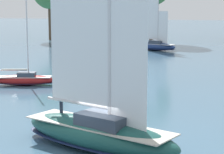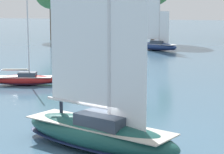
# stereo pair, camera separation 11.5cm
# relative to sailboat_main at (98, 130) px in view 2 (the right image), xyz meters

# --- Properties ---
(ground_plane) EXTENTS (400.00, 400.00, 0.00)m
(ground_plane) POSITION_rel_sailboat_main_xyz_m (-0.01, 0.00, -1.10)
(ground_plane) COLOR #42667F
(sailboat_main) EXTENTS (10.48, 6.42, 13.95)m
(sailboat_main) POSITION_rel_sailboat_main_xyz_m (0.00, 0.00, 0.00)
(sailboat_main) COLOR #194C47
(sailboat_main) RESTS_ON ground
(sailboat_moored_mid_channel) EXTENTS (8.42, 5.16, 11.22)m
(sailboat_moored_mid_channel) POSITION_rel_sailboat_main_xyz_m (-5.53, 52.10, -0.19)
(sailboat_moored_mid_channel) COLOR navy
(sailboat_moored_mid_channel) RESTS_ON ground
(sailboat_moored_far_slip) EXTENTS (6.39, 3.24, 8.47)m
(sailboat_moored_far_slip) POSITION_rel_sailboat_main_xyz_m (-12.50, 16.41, -0.52)
(sailboat_moored_far_slip) COLOR maroon
(sailboat_moored_far_slip) RESTS_ON ground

